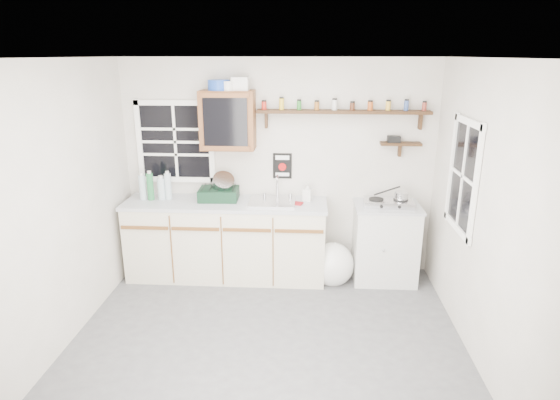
{
  "coord_description": "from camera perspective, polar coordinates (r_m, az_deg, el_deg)",
  "views": [
    {
      "loc": [
        0.35,
        -3.73,
        2.53
      ],
      "look_at": [
        0.09,
        0.55,
        1.19
      ],
      "focal_mm": 30.0,
      "sensor_mm": 36.0,
      "label": 1
    }
  ],
  "objects": [
    {
      "name": "room",
      "position": [
        3.95,
        -1.76,
        -1.49
      ],
      "size": [
        3.64,
        3.24,
        2.54
      ],
      "color": "#494A4C",
      "rests_on": "ground"
    },
    {
      "name": "main_cabinet",
      "position": [
        5.51,
        -6.52,
        -4.76
      ],
      "size": [
        2.31,
        0.63,
        0.92
      ],
      "color": "beige",
      "rests_on": "floor"
    },
    {
      "name": "right_cabinet",
      "position": [
        5.53,
        12.67,
        -5.07
      ],
      "size": [
        0.73,
        0.57,
        0.91
      ],
      "color": "beige",
      "rests_on": "floor"
    },
    {
      "name": "sink",
      "position": [
        5.29,
        -0.96,
        -0.19
      ],
      "size": [
        0.52,
        0.44,
        0.29
      ],
      "color": "#BBBABF",
      "rests_on": "main_cabinet"
    },
    {
      "name": "upper_cabinet",
      "position": [
        5.29,
        -6.38,
        9.64
      ],
      "size": [
        0.6,
        0.32,
        0.65
      ],
      "color": "#5C2B17",
      "rests_on": "wall_back"
    },
    {
      "name": "upper_cabinet_clutter",
      "position": [
        5.26,
        -6.48,
        13.79
      ],
      "size": [
        0.44,
        0.24,
        0.14
      ],
      "color": "#1A43AE",
      "rests_on": "upper_cabinet"
    },
    {
      "name": "spice_shelf",
      "position": [
        5.28,
        7.66,
        10.7
      ],
      "size": [
        1.91,
        0.18,
        0.35
      ],
      "color": "black",
      "rests_on": "wall_back"
    },
    {
      "name": "secondary_shelf",
      "position": [
        5.43,
        14.26,
        6.75
      ],
      "size": [
        0.45,
        0.16,
        0.24
      ],
      "color": "black",
      "rests_on": "wall_back"
    },
    {
      "name": "warning_sign",
      "position": [
        5.47,
        0.29,
        4.18
      ],
      "size": [
        0.22,
        0.02,
        0.3
      ],
      "color": "black",
      "rests_on": "wall_back"
    },
    {
      "name": "window_back",
      "position": [
        5.62,
        -12.64,
        6.93
      ],
      "size": [
        0.93,
        0.03,
        0.98
      ],
      "color": "black",
      "rests_on": "wall_back"
    },
    {
      "name": "window_right",
      "position": [
        4.64,
        21.47,
        2.71
      ],
      "size": [
        0.03,
        0.78,
        1.08
      ],
      "color": "black",
      "rests_on": "wall_back"
    },
    {
      "name": "water_bottles",
      "position": [
        5.55,
        -14.92,
        1.55
      ],
      "size": [
        0.37,
        0.12,
        0.34
      ],
      "color": "#A6BCC3",
      "rests_on": "main_cabinet"
    },
    {
      "name": "dish_rack",
      "position": [
        5.42,
        -7.31,
        1.14
      ],
      "size": [
        0.45,
        0.35,
        0.33
      ],
      "rotation": [
        0.0,
        0.0,
        0.04
      ],
      "color": "black",
      "rests_on": "main_cabinet"
    },
    {
      "name": "soap_bottle",
      "position": [
        5.34,
        3.38,
        0.99
      ],
      "size": [
        0.12,
        0.12,
        0.21
      ],
      "primitive_type": "imported",
      "rotation": [
        0.0,
        0.0,
        -0.28
      ],
      "color": "white",
      "rests_on": "main_cabinet"
    },
    {
      "name": "rag",
      "position": [
        5.24,
        2.09,
        -0.41
      ],
      "size": [
        0.15,
        0.13,
        0.02
      ],
      "primitive_type": "cube",
      "rotation": [
        0.0,
        0.0,
        -0.31
      ],
      "color": "maroon",
      "rests_on": "main_cabinet"
    },
    {
      "name": "hotplate",
      "position": [
        5.35,
        13.06,
        -0.29
      ],
      "size": [
        0.56,
        0.33,
        0.08
      ],
      "rotation": [
        0.0,
        0.0,
        -0.07
      ],
      "color": "#BBBABF",
      "rests_on": "right_cabinet"
    },
    {
      "name": "saucepan",
      "position": [
        5.35,
        14.47,
        0.51
      ],
      "size": [
        0.36,
        0.21,
        0.16
      ],
      "rotation": [
        0.0,
        0.0,
        -0.36
      ],
      "color": "#BBBABF",
      "rests_on": "hotplate"
    },
    {
      "name": "trash_bag",
      "position": [
        5.45,
        6.41,
        -7.78
      ],
      "size": [
        0.46,
        0.41,
        0.52
      ],
      "color": "white",
      "rests_on": "floor"
    }
  ]
}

